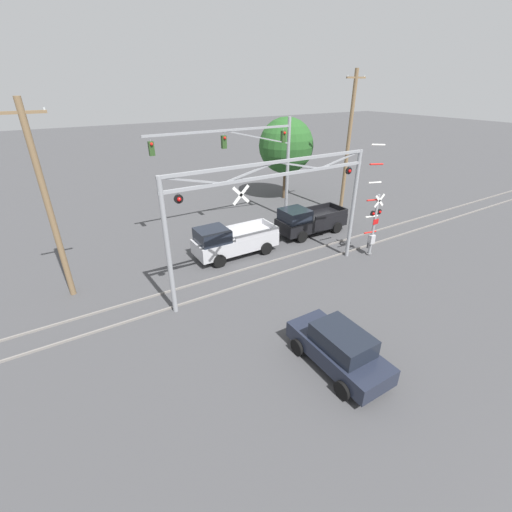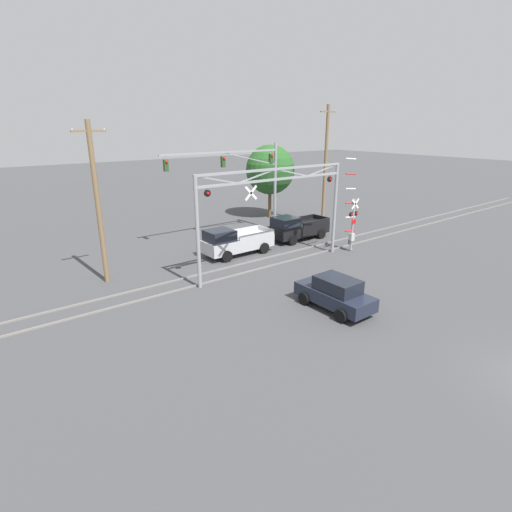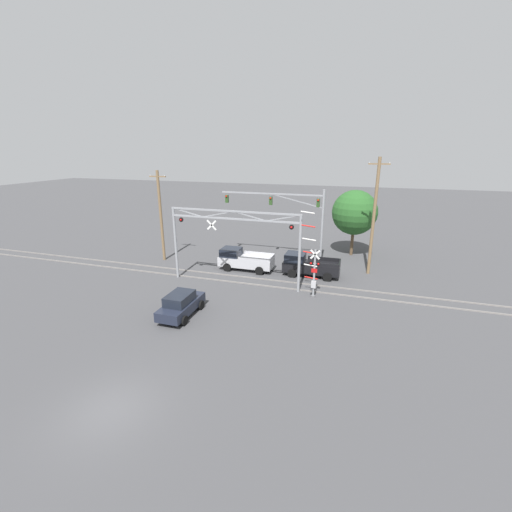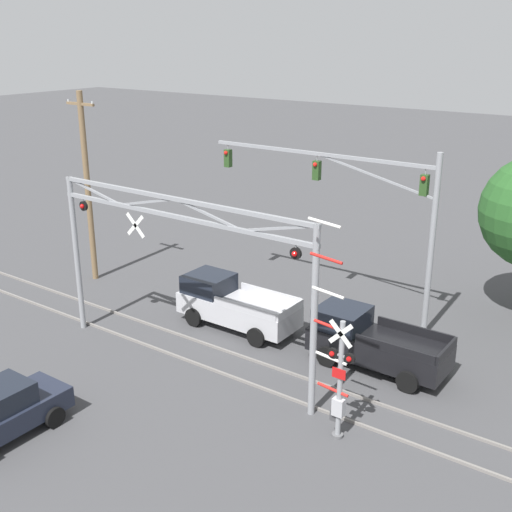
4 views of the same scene
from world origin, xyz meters
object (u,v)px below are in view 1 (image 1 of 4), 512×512
(pickup_truck_lead, at_px, (232,241))
(crossing_gantry, at_px, (275,200))
(sedan_waiting, at_px, (339,348))
(background_tree_beyond_span, at_px, (286,146))
(utility_pole_right, at_px, (348,144))
(traffic_signal_span, at_px, (259,154))
(utility_pole_left, at_px, (48,205))
(crossing_signal_mast, at_px, (373,223))
(pickup_truck_following, at_px, (309,221))

(pickup_truck_lead, bearing_deg, crossing_gantry, -82.23)
(pickup_truck_lead, xyz_separation_m, sedan_waiting, (-0.97, -10.33, -0.13))
(background_tree_beyond_span, bearing_deg, utility_pole_right, -72.12)
(traffic_signal_span, distance_m, utility_pole_left, 13.71)
(crossing_gantry, bearing_deg, background_tree_beyond_span, 51.97)
(traffic_signal_span, relative_size, utility_pole_left, 1.15)
(sedan_waiting, bearing_deg, pickup_truck_lead, 84.63)
(traffic_signal_span, xyz_separation_m, utility_pole_right, (7.22, -1.35, 0.26))
(background_tree_beyond_span, bearing_deg, sedan_waiting, -120.25)
(crossing_gantry, relative_size, traffic_signal_span, 1.07)
(traffic_signal_span, height_order, background_tree_beyond_span, traffic_signal_span)
(crossing_signal_mast, distance_m, traffic_signal_span, 9.23)
(crossing_gantry, distance_m, pickup_truck_lead, 5.18)
(crossing_gantry, height_order, traffic_signal_span, traffic_signal_span)
(pickup_truck_lead, distance_m, sedan_waiting, 10.38)
(crossing_signal_mast, height_order, utility_pole_left, utility_pole_left)
(crossing_signal_mast, height_order, background_tree_beyond_span, background_tree_beyond_span)
(utility_pole_left, height_order, utility_pole_right, utility_pole_right)
(traffic_signal_span, bearing_deg, utility_pole_right, -10.61)
(crossing_signal_mast, bearing_deg, pickup_truck_lead, 148.86)
(crossing_signal_mast, bearing_deg, pickup_truck_following, 102.86)
(pickup_truck_lead, bearing_deg, traffic_signal_span, 41.55)
(crossing_signal_mast, distance_m, background_tree_beyond_span, 12.90)
(pickup_truck_following, bearing_deg, crossing_signal_mast, -77.14)
(pickup_truck_lead, height_order, sedan_waiting, pickup_truck_lead)
(crossing_signal_mast, relative_size, pickup_truck_lead, 1.31)
(crossing_gantry, relative_size, background_tree_beyond_span, 1.59)
(sedan_waiting, xyz_separation_m, utility_pole_left, (-7.99, 10.69, 3.88))
(pickup_truck_following, relative_size, sedan_waiting, 1.23)
(crossing_gantry, height_order, background_tree_beyond_span, background_tree_beyond_span)
(crossing_signal_mast, distance_m, pickup_truck_lead, 8.59)
(sedan_waiting, relative_size, utility_pole_left, 0.45)
(utility_pole_left, bearing_deg, utility_pole_right, 5.84)
(pickup_truck_lead, distance_m, utility_pole_left, 9.72)
(crossing_gantry, height_order, pickup_truck_following, crossing_gantry)
(crossing_gantry, distance_m, utility_pole_right, 12.67)
(utility_pole_right, distance_m, background_tree_beyond_span, 5.88)
(sedan_waiting, height_order, utility_pole_right, utility_pole_right)
(crossing_signal_mast, relative_size, traffic_signal_span, 0.64)
(pickup_truck_following, distance_m, utility_pole_left, 15.64)
(pickup_truck_following, bearing_deg, traffic_signal_span, 118.35)
(traffic_signal_span, distance_m, pickup_truck_following, 5.82)
(utility_pole_left, bearing_deg, sedan_waiting, -53.22)
(pickup_truck_following, height_order, utility_pole_right, utility_pole_right)
(pickup_truck_following, xyz_separation_m, utility_pole_left, (-15.18, 0.12, 3.75))
(traffic_signal_span, height_order, utility_pole_right, utility_pole_right)
(crossing_signal_mast, relative_size, utility_pole_right, 0.64)
(crossing_signal_mast, height_order, traffic_signal_span, traffic_signal_span)
(traffic_signal_span, distance_m, utility_pole_right, 7.35)
(pickup_truck_following, distance_m, utility_pole_right, 7.26)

